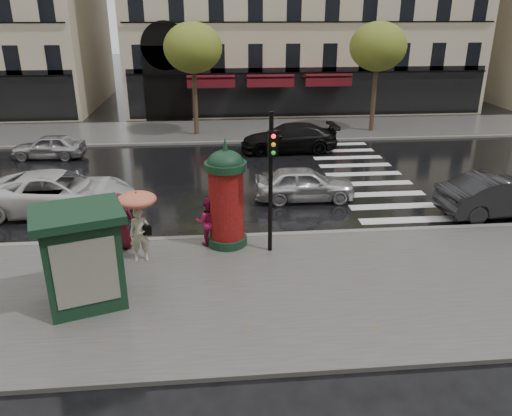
{
  "coord_description": "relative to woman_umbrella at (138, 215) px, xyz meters",
  "views": [
    {
      "loc": [
        -1.19,
        -12.4,
        7.29
      ],
      "look_at": [
        0.12,
        1.5,
        1.7
      ],
      "focal_mm": 35.0,
      "sensor_mm": 36.0,
      "label": 1
    }
  ],
  "objects": [
    {
      "name": "car_silver",
      "position": [
        5.96,
        4.96,
        -0.91
      ],
      "size": [
        4.1,
        1.71,
        1.39
      ],
      "primitive_type": "imported",
      "rotation": [
        0.0,
        0.0,
        1.55
      ],
      "color": "silver",
      "rests_on": "ground"
    },
    {
      "name": "car_black",
      "position": [
        6.48,
        12.39,
        -0.84
      ],
      "size": [
        5.27,
        2.23,
        1.52
      ],
      "primitive_type": "imported",
      "rotation": [
        0.0,
        0.0,
        -1.55
      ],
      "color": "black",
      "rests_on": "ground"
    },
    {
      "name": "tree_far_left",
      "position": [
        1.4,
        16.48,
        3.57
      ],
      "size": [
        3.4,
        3.4,
        6.64
      ],
      "color": "#38281C",
      "rests_on": "ground"
    },
    {
      "name": "far_sidewalk",
      "position": [
        3.4,
        17.48,
        -1.54
      ],
      "size": [
        90.0,
        6.0,
        0.12
      ],
      "primitive_type": "cube",
      "color": "#474744",
      "rests_on": "ground"
    },
    {
      "name": "zebra_crossing",
      "position": [
        9.4,
        8.08,
        -1.6
      ],
      "size": [
        3.6,
        11.75,
        0.01
      ],
      "primitive_type": "cube",
      "color": "silver",
      "rests_on": "ground"
    },
    {
      "name": "traffic_light",
      "position": [
        4.0,
        0.19,
        1.2
      ],
      "size": [
        0.29,
        0.42,
        4.43
      ],
      "color": "black",
      "rests_on": "near_sidewalk"
    },
    {
      "name": "woman_red",
      "position": [
        2.05,
        0.88,
        -0.67
      ],
      "size": [
        0.81,
        0.64,
        1.62
      ],
      "primitive_type": "imported",
      "rotation": [
        0.0,
        0.0,
        3.1
      ],
      "color": "#9B1341",
      "rests_on": "near_sidewalk"
    },
    {
      "name": "tree_far_right",
      "position": [
        12.4,
        16.48,
        3.57
      ],
      "size": [
        3.4,
        3.4,
        6.64
      ],
      "color": "#38281C",
      "rests_on": "ground"
    },
    {
      "name": "near_kerb",
      "position": [
        3.4,
        1.48,
        -1.53
      ],
      "size": [
        90.0,
        0.25,
        0.14
      ],
      "primitive_type": "cube",
      "color": "slate",
      "rests_on": "ground"
    },
    {
      "name": "far_kerb",
      "position": [
        3.4,
        14.48,
        -1.53
      ],
      "size": [
        90.0,
        0.25,
        0.14
      ],
      "primitive_type": "cube",
      "color": "slate",
      "rests_on": "ground"
    },
    {
      "name": "car_darkgrey",
      "position": [
        13.05,
        2.68,
        -0.81
      ],
      "size": [
        4.95,
        2.19,
        1.58
      ],
      "primitive_type": "imported",
      "rotation": [
        0.0,
        0.0,
        1.68
      ],
      "color": "black",
      "rests_on": "ground"
    },
    {
      "name": "ground",
      "position": [
        3.4,
        -1.52,
        -1.6
      ],
      "size": [
        160.0,
        160.0,
        0.0
      ],
      "primitive_type": "plane",
      "color": "black",
      "rests_on": "ground"
    },
    {
      "name": "man_burgundy",
      "position": [
        -0.71,
        0.88,
        -0.56
      ],
      "size": [
        0.98,
        0.72,
        1.84
      ],
      "primitive_type": "imported",
      "rotation": [
        0.0,
        0.0,
        3.3
      ],
      "color": "#4F0F1B",
      "rests_on": "near_sidewalk"
    },
    {
      "name": "morris_column",
      "position": [
        2.65,
        0.88,
        0.22
      ],
      "size": [
        1.32,
        1.32,
        3.56
      ],
      "color": "#13311E",
      "rests_on": "near_sidewalk"
    },
    {
      "name": "near_sidewalk",
      "position": [
        3.4,
        -2.02,
        -1.54
      ],
      "size": [
        90.0,
        7.0,
        0.12
      ],
      "primitive_type": "cube",
      "color": "#474744",
      "rests_on": "ground"
    },
    {
      "name": "car_white",
      "position": [
        -3.6,
        4.52,
        -0.81
      ],
      "size": [
        5.83,
        2.98,
        1.58
      ],
      "primitive_type": "imported",
      "rotation": [
        0.0,
        0.0,
        1.51
      ],
      "color": "silver",
      "rests_on": "ground"
    },
    {
      "name": "car_far_silver",
      "position": [
        -6.18,
        12.25,
        -0.98
      ],
      "size": [
        3.77,
        1.72,
        1.25
      ],
      "primitive_type": "imported",
      "rotation": [
        0.0,
        0.0,
        -1.64
      ],
      "color": "#AFAEB3",
      "rests_on": "ground"
    },
    {
      "name": "newsstand",
      "position": [
        -1.12,
        -2.31,
        -0.14
      ],
      "size": [
        2.63,
        2.41,
        2.62
      ],
      "color": "#13311E",
      "rests_on": "near_sidewalk"
    },
    {
      "name": "woman_umbrella",
      "position": [
        0.0,
        0.0,
        0.0
      ],
      "size": [
        1.17,
        1.17,
        2.25
      ],
      "color": "beige",
      "rests_on": "near_sidewalk"
    }
  ]
}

